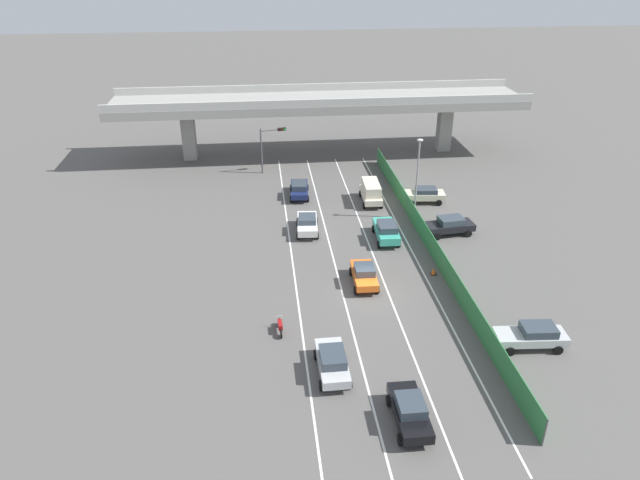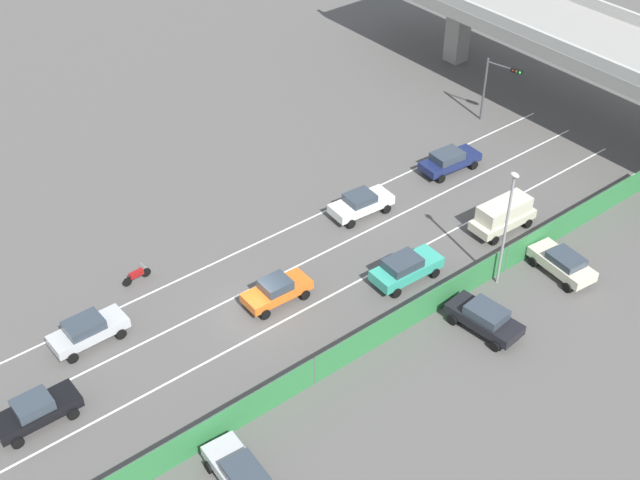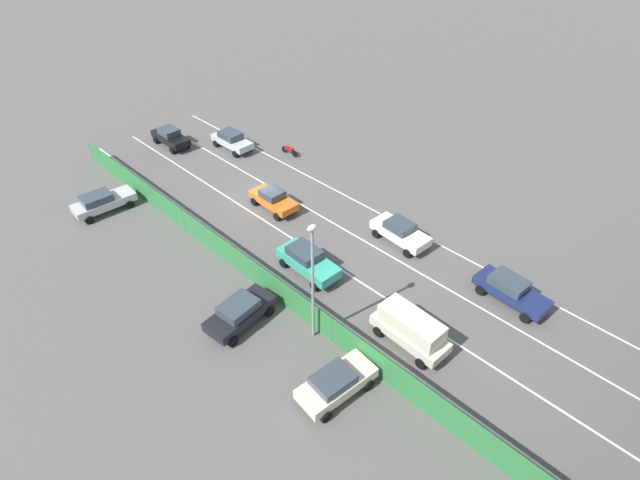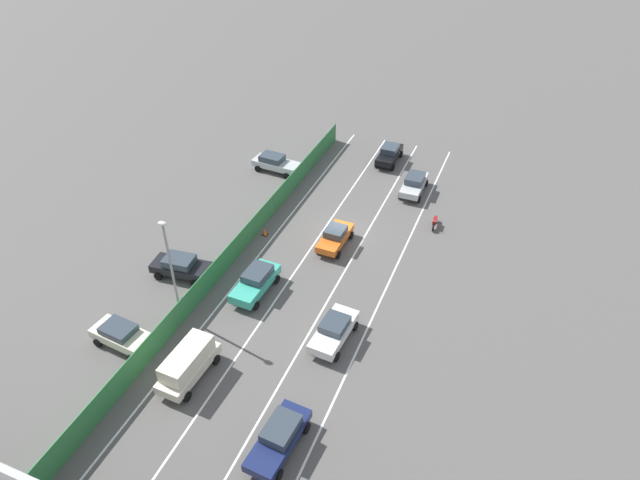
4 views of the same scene
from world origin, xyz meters
name	(u,v)px [view 2 (image 2 of 4)]	position (x,y,z in m)	size (l,w,h in m)	color
ground_plane	(257,310)	(0.00, 0.00, 0.00)	(300.00, 300.00, 0.00)	#565451
lane_line_left_edge	(292,227)	(-5.25, 6.59, 0.00)	(0.14, 49.18, 0.01)	silver
lane_line_mid_left	(325,252)	(-1.75, 6.59, 0.00)	(0.14, 49.18, 0.01)	silver
lane_line_mid_right	(360,280)	(1.75, 6.59, 0.00)	(0.14, 49.18, 0.01)	silver
lane_line_right_edge	(399,310)	(5.25, 6.59, 0.00)	(0.14, 49.18, 0.01)	silver
elevated_overpass	(620,56)	(0.00, 33.18, 6.40)	(50.19, 8.62, 7.98)	gray
green_fence	(417,311)	(6.70, 6.59, 0.95)	(0.10, 45.28, 1.90)	#2D753D
car_taxi_orange	(277,290)	(0.11, 1.41, 0.88)	(2.02, 4.25, 1.62)	orange
car_hatchback_white	(361,203)	(-3.49, 11.12, 0.90)	(2.28, 4.53, 1.62)	silver
car_sedan_black	(36,410)	(0.01, -13.60, 0.92)	(1.94, 4.36, 1.70)	black
car_sedan_navy	(449,160)	(-3.58, 19.66, 0.90)	(2.26, 4.76, 1.62)	navy
car_van_cream	(503,214)	(3.65, 17.31, 1.23)	(2.16, 4.67, 2.17)	beige
car_taxi_teal	(406,268)	(3.44, 8.74, 0.96)	(2.18, 4.66, 1.75)	teal
car_sedan_silver	(87,330)	(-3.72, -8.92, 0.92)	(2.00, 4.39, 1.66)	#B7BABC
motorcycle	(137,275)	(-6.74, -4.22, 0.46)	(0.60, 1.95, 0.93)	black
parked_wagon_silver	(242,475)	(9.77, -7.67, 0.91)	(4.78, 2.25, 1.64)	#B2B5B7
parked_sedan_dark	(485,318)	(9.48, 9.25, 0.92)	(4.58, 2.43, 1.65)	black
parked_sedan_cream	(563,263)	(9.08, 16.68, 0.90)	(4.44, 2.37, 1.58)	beige
traffic_light	(498,80)	(-6.32, 27.33, 3.74)	(3.02, 0.91, 5.30)	#47474C
street_lamp	(507,219)	(7.13, 13.03, 4.78)	(0.60, 0.36, 8.00)	gray
traffic_cone	(351,346)	(5.99, 2.26, 0.30)	(0.47, 0.47, 0.65)	orange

